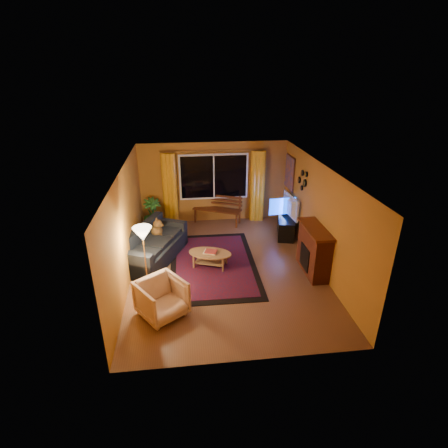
{
  "coord_description": "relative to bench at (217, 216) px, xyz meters",
  "views": [
    {
      "loc": [
        -0.9,
        -7.34,
        4.5
      ],
      "look_at": [
        0.0,
        0.3,
        1.05
      ],
      "focal_mm": 28.0,
      "sensor_mm": 36.0,
      "label": 1
    }
  ],
  "objects": [
    {
      "name": "curtain_left",
      "position": [
        -1.43,
        0.13,
        0.89
      ],
      "size": [
        0.36,
        0.36,
        2.24
      ],
      "primitive_type": "cylinder",
      "color": "#F8A51B",
      "rests_on": "ground"
    },
    {
      "name": "wall_left",
      "position": [
        -2.34,
        -2.75,
        1.02
      ],
      "size": [
        0.02,
        6.0,
        2.5
      ],
      "primitive_type": "cube",
      "color": "#BA7729",
      "rests_on": "ground"
    },
    {
      "name": "tv_console",
      "position": [
        1.92,
        -1.0,
        0.05
      ],
      "size": [
        0.76,
        1.41,
        0.56
      ],
      "primitive_type": "cube",
      "rotation": [
        0.0,
        0.0,
        -0.25
      ],
      "color": "black",
      "rests_on": "ground"
    },
    {
      "name": "dog",
      "position": [
        -1.76,
        -1.64,
        0.46
      ],
      "size": [
        0.42,
        0.53,
        0.53
      ],
      "primitive_type": null,
      "rotation": [
        0.0,
        0.0,
        -0.15
      ],
      "color": "brown",
      "rests_on": "sofa"
    },
    {
      "name": "rug",
      "position": [
        -0.36,
        -2.53,
        -0.22
      ],
      "size": [
        2.15,
        3.36,
        0.02
      ],
      "primitive_type": "cube",
      "rotation": [
        0.0,
        0.0,
        -0.01
      ],
      "color": "#5E0813",
      "rests_on": "ground"
    },
    {
      "name": "potted_plant",
      "position": [
        -1.98,
        -0.24,
        0.26
      ],
      "size": [
        0.72,
        0.72,
        0.98
      ],
      "primitive_type": "imported",
      "rotation": [
        0.0,
        0.0,
        0.42
      ],
      "color": "#235B1E",
      "rests_on": "ground"
    },
    {
      "name": "floor_lamp",
      "position": [
        -1.89,
        -3.46,
        0.54
      ],
      "size": [
        0.34,
        0.34,
        1.52
      ],
      "primitive_type": "cylinder",
      "rotation": [
        0.0,
        0.0,
        0.42
      ],
      "color": "#BF8C3F",
      "rests_on": "ground"
    },
    {
      "name": "fireplace",
      "position": [
        1.97,
        -3.15,
        0.32
      ],
      "size": [
        0.4,
        1.2,
        1.1
      ],
      "primitive_type": "cube",
      "color": "maroon",
      "rests_on": "ground"
    },
    {
      "name": "window",
      "position": [
        -0.08,
        0.19,
        1.22
      ],
      "size": [
        2.0,
        0.02,
        1.3
      ],
      "primitive_type": "cube",
      "color": "black",
      "rests_on": "wall_back"
    },
    {
      "name": "curtain_rod",
      "position": [
        -0.08,
        0.15,
        2.02
      ],
      "size": [
        3.2,
        0.03,
        0.03
      ],
      "primitive_type": "cylinder",
      "rotation": [
        0.0,
        1.57,
        0.0
      ],
      "color": "#BF8C3F",
      "rests_on": "wall_back"
    },
    {
      "name": "armchair",
      "position": [
        -1.53,
        -4.37,
        0.2
      ],
      "size": [
        1.11,
        1.1,
        0.85
      ],
      "primitive_type": "imported",
      "rotation": [
        0.0,
        0.0,
        0.62
      ],
      "color": "beige",
      "rests_on": "ground"
    },
    {
      "name": "wall_right",
      "position": [
        2.18,
        -2.75,
        1.02
      ],
      "size": [
        0.02,
        6.0,
        2.5
      ],
      "primitive_type": "cube",
      "color": "#BA7729",
      "rests_on": "ground"
    },
    {
      "name": "curtain_right",
      "position": [
        1.27,
        0.13,
        0.89
      ],
      "size": [
        0.36,
        0.36,
        2.24
      ],
      "primitive_type": "cylinder",
      "color": "#F8A51B",
      "rests_on": "ground"
    },
    {
      "name": "floor",
      "position": [
        -0.08,
        -2.75,
        -0.24
      ],
      "size": [
        4.5,
        6.0,
        0.02
      ],
      "primitive_type": "cube",
      "color": "brown",
      "rests_on": "ground"
    },
    {
      "name": "television",
      "position": [
        1.92,
        -1.0,
        0.64
      ],
      "size": [
        0.23,
        1.08,
        0.62
      ],
      "primitive_type": "imported",
      "rotation": [
        0.0,
        0.0,
        1.65
      ],
      "color": "black",
      "rests_on": "tv_console"
    },
    {
      "name": "wall_back",
      "position": [
        -0.08,
        0.26,
        1.02
      ],
      "size": [
        4.5,
        0.02,
        2.5
      ],
      "primitive_type": "cube",
      "color": "#BA7729",
      "rests_on": "ground"
    },
    {
      "name": "coffee_table",
      "position": [
        -0.44,
        -2.63,
        -0.03
      ],
      "size": [
        1.35,
        1.35,
        0.39
      ],
      "primitive_type": "cylinder",
      "rotation": [
        0.0,
        0.0,
        -0.34
      ],
      "color": "#9F764A",
      "rests_on": "ground"
    },
    {
      "name": "mirror_cluster",
      "position": [
        2.13,
        -1.45,
        1.57
      ],
      "size": [
        0.06,
        0.6,
        0.56
      ],
      "primitive_type": null,
      "color": "black",
      "rests_on": "wall_right"
    },
    {
      "name": "sofa",
      "position": [
        -1.81,
        -2.12,
        0.21
      ],
      "size": [
        1.7,
        2.33,
        0.87
      ],
      "primitive_type": "cube",
      "rotation": [
        0.0,
        0.0,
        -0.41
      ],
      "color": "black",
      "rests_on": "ground"
    },
    {
      "name": "bench",
      "position": [
        0.0,
        0.0,
        0.0
      ],
      "size": [
        1.56,
        1.03,
        0.45
      ],
      "primitive_type": "cube",
      "rotation": [
        0.0,
        0.0,
        -0.43
      ],
      "color": "#4D210E",
      "rests_on": "ground"
    },
    {
      "name": "painting",
      "position": [
        2.14,
        -0.3,
        1.42
      ],
      "size": [
        0.04,
        0.76,
        0.96
      ],
      "primitive_type": "cube",
      "color": "#CA5B0A",
      "rests_on": "wall_right"
    },
    {
      "name": "ceiling",
      "position": [
        -0.08,
        -2.75,
        2.28
      ],
      "size": [
        4.5,
        6.0,
        0.02
      ],
      "primitive_type": "cube",
      "color": "white",
      "rests_on": "ground"
    }
  ]
}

